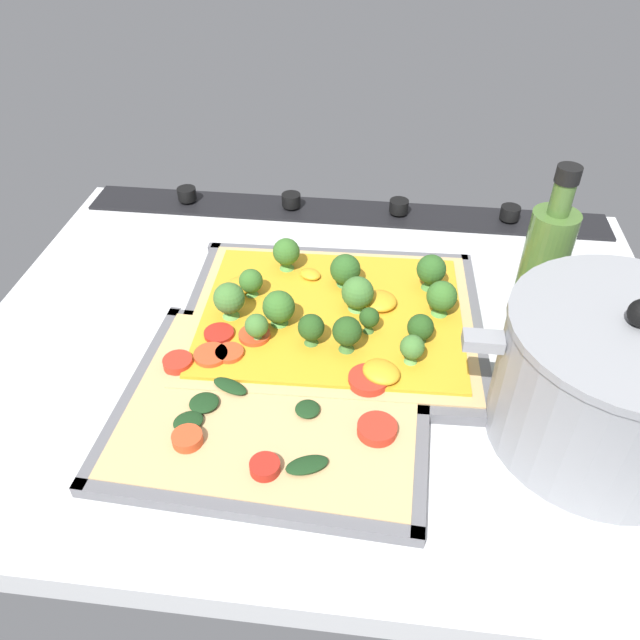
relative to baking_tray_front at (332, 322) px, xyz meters
The scene contains 8 objects.
ground_plane 2.91cm from the baking_tray_front, 68.47° to the left, with size 79.51×63.05×3.00cm, color silver.
stove_control_panel 25.96cm from the baking_tray_front, 88.19° to the right, with size 76.33×7.00×2.60cm.
baking_tray_front is the anchor object (origin of this frame).
broccoli_pizza 1.74cm from the baking_tray_front, behind, with size 32.84×27.16×5.84cm.
baking_tray_back 14.63cm from the baking_tray_front, 72.88° to the left, with size 31.55×26.91×1.30cm.
veggie_pizza_back 14.42cm from the baking_tray_front, 71.41° to the left, with size 29.05×24.41×1.90cm.
cooking_pot 30.43cm from the baking_tray_front, 153.97° to the left, with size 27.84×21.06×15.91cm.
oil_bottle 23.84cm from the baking_tray_front, behind, with size 4.86×4.86×20.23cm.
Camera 1 is at (-6.02, 53.37, 46.60)cm, focal length 34.97 mm.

